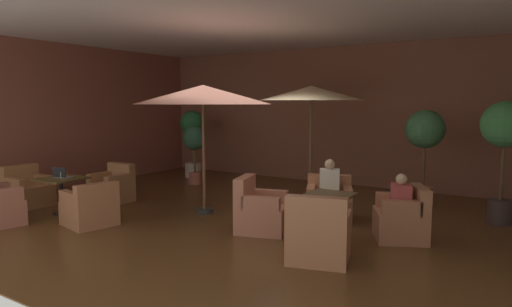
% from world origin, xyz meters
% --- Properties ---
extents(ground_plane, '(10.78, 8.54, 0.02)m').
position_xyz_m(ground_plane, '(0.00, 0.00, -0.01)').
color(ground_plane, brown).
extents(wall_back_brick, '(10.78, 0.08, 3.55)m').
position_xyz_m(wall_back_brick, '(0.00, 4.23, 1.77)').
color(wall_back_brick, brown).
rests_on(wall_back_brick, ground_plane).
extents(wall_left_accent, '(0.08, 8.54, 3.55)m').
position_xyz_m(wall_left_accent, '(-5.35, 0.00, 1.77)').
color(wall_left_accent, brown).
rests_on(wall_left_accent, ground_plane).
extents(ceiling_slab, '(10.78, 8.54, 0.06)m').
position_xyz_m(ceiling_slab, '(0.00, 0.00, 3.58)').
color(ceiling_slab, silver).
rests_on(ceiling_slab, wall_back_brick).
extents(cafe_table_front_left, '(0.82, 0.82, 0.69)m').
position_xyz_m(cafe_table_front_left, '(-3.03, -1.70, 0.56)').
color(cafe_table_front_left, black).
rests_on(cafe_table_front_left, ground_plane).
extents(armchair_front_left_north, '(0.71, 0.76, 0.81)m').
position_xyz_m(armchair_front_left_north, '(-3.02, -0.52, 0.31)').
color(armchair_front_left_north, '#A97148').
rests_on(armchair_front_left_north, ground_plane).
extents(armchair_front_left_east, '(0.79, 0.74, 0.82)m').
position_xyz_m(armchair_front_left_east, '(-4.21, -1.68, 0.31)').
color(armchair_front_left_east, '#A76E43').
rests_on(armchair_front_left_east, ground_plane).
extents(armchair_front_left_west, '(0.92, 0.88, 0.77)m').
position_xyz_m(armchair_front_left_west, '(-1.87, -1.93, 0.29)').
color(armchair_front_left_west, '#AF6C48').
rests_on(armchair_front_left_west, ground_plane).
extents(cafe_table_front_right, '(0.72, 0.72, 0.69)m').
position_xyz_m(cafe_table_front_right, '(1.86, -0.34, 0.54)').
color(cafe_table_front_right, black).
rests_on(cafe_table_front_right, ground_plane).
extents(armchair_front_right_north, '(0.98, 0.99, 0.84)m').
position_xyz_m(armchair_front_right_north, '(2.86, 0.14, 0.32)').
color(armchair_front_right_north, '#AD6A4A').
rests_on(armchair_front_right_north, ground_plane).
extents(armchair_front_right_east, '(1.04, 1.02, 0.78)m').
position_xyz_m(armchair_front_right_east, '(1.41, 0.68, 0.29)').
color(armchair_front_right_east, '#B36D47').
rests_on(armchair_front_right_east, ground_plane).
extents(armchair_front_right_south, '(0.96, 0.91, 0.90)m').
position_xyz_m(armchair_front_right_south, '(0.78, -0.67, 0.33)').
color(armchair_front_right_south, '#B76D52').
rests_on(armchair_front_right_south, ground_plane).
extents(armchair_front_right_west, '(0.97, 0.96, 0.93)m').
position_xyz_m(armchair_front_right_west, '(2.18, -1.42, 0.33)').
color(armchair_front_right_west, '#AD6C49').
rests_on(armchair_front_right_west, ground_plane).
extents(patio_umbrella_tall_red, '(2.58, 2.58, 2.44)m').
position_xyz_m(patio_umbrella_tall_red, '(-0.79, -0.18, 2.25)').
color(patio_umbrella_tall_red, '#2D2D2D').
rests_on(patio_umbrella_tall_red, ground_plane).
extents(patio_umbrella_center_beige, '(2.29, 2.29, 2.47)m').
position_xyz_m(patio_umbrella_center_beige, '(0.30, 2.20, 2.30)').
color(patio_umbrella_center_beige, '#2D2D2D').
rests_on(patio_umbrella_center_beige, ground_plane).
extents(potted_tree_left_corner, '(0.78, 0.78, 1.97)m').
position_xyz_m(potted_tree_left_corner, '(2.60, 2.72, 1.40)').
color(potted_tree_left_corner, '#A6624C').
rests_on(potted_tree_left_corner, ground_plane).
extents(potted_tree_mid_left, '(0.62, 0.62, 1.52)m').
position_xyz_m(potted_tree_mid_left, '(-2.93, 2.06, 1.08)').
color(potted_tree_mid_left, '#AF614E').
rests_on(potted_tree_mid_left, ground_plane).
extents(potted_tree_mid_right, '(0.69, 0.69, 1.89)m').
position_xyz_m(potted_tree_mid_right, '(-3.72, 2.91, 1.27)').
color(potted_tree_mid_right, silver).
rests_on(potted_tree_mid_right, ground_plane).
extents(potted_tree_right_corner, '(0.79, 0.79, 2.14)m').
position_xyz_m(potted_tree_right_corner, '(4.05, 2.00, 1.55)').
color(potted_tree_right_corner, '#3F2F2E').
rests_on(potted_tree_right_corner, ground_plane).
extents(patron_blue_shirt, '(0.39, 0.45, 0.58)m').
position_xyz_m(patron_blue_shirt, '(2.83, 0.13, 0.69)').
color(patron_blue_shirt, '#B04345').
rests_on(patron_blue_shirt, ground_plane).
extents(patron_by_window, '(0.40, 0.33, 0.68)m').
position_xyz_m(patron_by_window, '(1.43, 0.65, 0.72)').
color(patron_by_window, silver).
rests_on(patron_by_window, ground_plane).
extents(iced_drink_cup, '(0.08, 0.08, 0.11)m').
position_xyz_m(iced_drink_cup, '(-3.03, -1.67, 0.74)').
color(iced_drink_cup, white).
rests_on(iced_drink_cup, cafe_table_front_left).
extents(open_laptop, '(0.35, 0.28, 0.20)m').
position_xyz_m(open_laptop, '(-3.07, -1.65, 0.74)').
color(open_laptop, '#9EA0A5').
rests_on(open_laptop, cafe_table_front_left).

